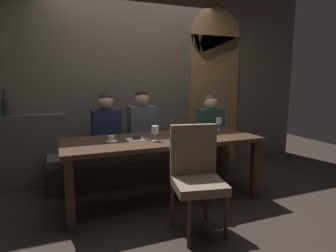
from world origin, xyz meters
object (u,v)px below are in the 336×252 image
at_px(dining_table, 162,145).
at_px(wine_glass_center_front, 219,121).
at_px(banquette_bench, 145,164).
at_px(wine_glass_near_right, 179,131).
at_px(chair_near_side, 196,171).
at_px(diner_redhead, 106,124).
at_px(diner_far_end, 210,120).
at_px(wine_glass_center_back, 200,131).
at_px(fork_on_table, 148,139).
at_px(wine_glass_end_left, 155,130).
at_px(diner_bearded, 142,122).
at_px(espresso_cup, 111,139).
at_px(dessert_plate, 136,139).
at_px(wine_bottle_dark_red, 5,106).

height_order(dining_table, wine_glass_center_front, wine_glass_center_front).
bearing_deg(banquette_bench, wine_glass_near_right, -83.37).
xyz_separation_m(chair_near_side, diner_redhead, (-0.58, 1.44, 0.26)).
height_order(diner_far_end, wine_glass_center_back, diner_far_end).
height_order(dining_table, wine_glass_near_right, wine_glass_near_right).
relative_size(banquette_bench, fork_on_table, 14.71).
distance_m(chair_near_side, wine_glass_end_left, 0.70).
distance_m(dining_table, diner_redhead, 0.90).
bearing_deg(diner_far_end, wine_glass_center_back, -125.36).
xyz_separation_m(banquette_bench, diner_bearded, (-0.04, -0.02, 0.61)).
xyz_separation_m(wine_glass_center_front, espresso_cup, (-1.44, -0.19, -0.09)).
bearing_deg(diner_bearded, diner_redhead, 176.23).
relative_size(banquette_bench, wine_glass_near_right, 15.24).
bearing_deg(diner_bearded, dessert_plate, -111.49).
distance_m(dining_table, diner_far_end, 1.28).
bearing_deg(chair_near_side, fork_on_table, 108.35).
xyz_separation_m(diner_redhead, diner_bearded, (0.47, -0.03, 0.01)).
bearing_deg(diner_redhead, diner_far_end, 0.46).
bearing_deg(diner_bearded, wine_glass_near_right, -80.86).
height_order(diner_redhead, wine_glass_center_back, diner_redhead).
bearing_deg(fork_on_table, wine_glass_near_right, -40.51).
bearing_deg(diner_redhead, fork_on_table, -64.81).
xyz_separation_m(dining_table, diner_bearded, (-0.04, 0.68, 0.18)).
xyz_separation_m(dining_table, wine_glass_center_back, (0.31, -0.31, 0.20)).
xyz_separation_m(banquette_bench, fork_on_table, (-0.17, -0.71, 0.51)).
relative_size(diner_bearded, dessert_plate, 4.29).
distance_m(diner_redhead, wine_glass_center_front, 1.48).
bearing_deg(banquette_bench, wine_glass_end_left, -98.88).
xyz_separation_m(diner_bearded, wine_glass_center_front, (0.91, -0.48, 0.02)).
relative_size(diner_far_end, wine_glass_center_back, 4.50).
bearing_deg(dessert_plate, diner_redhead, 105.93).
height_order(dining_table, wine_glass_center_back, wine_glass_center_back).
xyz_separation_m(banquette_bench, wine_glass_end_left, (-0.13, -0.82, 0.63)).
distance_m(banquette_bench, wine_glass_end_left, 1.04).
distance_m(wine_bottle_dark_red, wine_glass_near_right, 2.20).
relative_size(wine_glass_center_back, wine_glass_near_right, 1.00).
height_order(diner_redhead, espresso_cup, diner_redhead).
distance_m(wine_glass_center_back, wine_glass_center_front, 0.76).
xyz_separation_m(espresso_cup, dessert_plate, (0.26, -0.02, -0.01)).
bearing_deg(banquette_bench, diner_redhead, 178.41).
height_order(dining_table, diner_bearded, diner_bearded).
distance_m(dining_table, wine_glass_near_right, 0.32).
relative_size(wine_bottle_dark_red, dessert_plate, 1.72).
height_order(wine_bottle_dark_red, wine_glass_center_back, wine_bottle_dark_red).
bearing_deg(diner_far_end, fork_on_table, -148.85).
relative_size(chair_near_side, wine_glass_center_front, 5.98).
distance_m(wine_glass_center_front, espresso_cup, 1.46).
xyz_separation_m(chair_near_side, wine_glass_center_front, (0.81, 0.93, 0.30)).
distance_m(wine_bottle_dark_red, wine_glass_end_left, 1.95).
relative_size(diner_redhead, wine_bottle_dark_red, 2.41).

